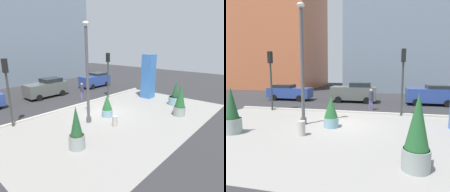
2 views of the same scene
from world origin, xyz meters
The scene contains 15 objects.
ground_plane centered at (0.00, 4.00, 0.00)m, with size 60.00×60.00×0.00m, color #2D2D30.
plaza_pavement centered at (0.00, -2.00, 0.00)m, with size 18.00×10.00×0.02m, color gray.
curb_strip centered at (0.00, 3.12, 0.08)m, with size 18.00×0.24×0.16m, color #B7B2A8.
lamp_post centered at (-2.20, -0.54, 3.41)m, with size 0.44×0.44×6.98m.
potted_plant_near_right centered at (-5.14, -2.87, 1.03)m, with size 0.88×0.88×2.41m.
potted_plant_near_left centered at (3.49, -4.92, 1.20)m, with size 0.92×0.92×2.61m.
potted_plant_by_pillar centered at (-0.45, -0.74, 0.85)m, with size 0.86×0.86×1.77m.
concrete_bollard centered at (-1.52, -2.46, 0.38)m, with size 0.36×0.36×0.75m, color #B2ADA3.
traffic_light_far_side centered at (3.74, 3.02, 3.14)m, with size 0.28×0.42×4.67m.
traffic_light_corner centered at (-6.22, 2.83, 3.14)m, with size 0.28×0.42×4.64m.
car_intersection centered at (-0.33, 8.29, 0.98)m, with size 4.46×2.14×1.96m.
car_curb_west centered at (6.74, 8.12, 0.94)m, with size 4.18×2.08×1.82m.
car_passing_lane centered at (-7.28, 8.18, 0.85)m, with size 4.60×2.02×1.63m.
pedestrian_on_sidewalk centered at (1.52, 4.61, 0.95)m, with size 0.45×0.45×1.71m.
office_block_flanking centered at (-15.87, 22.46, 12.46)m, with size 14.41×13.37×24.92m, color #C66B42.
Camera 2 is at (2.31, -11.59, 3.35)m, focal length 32.29 mm.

